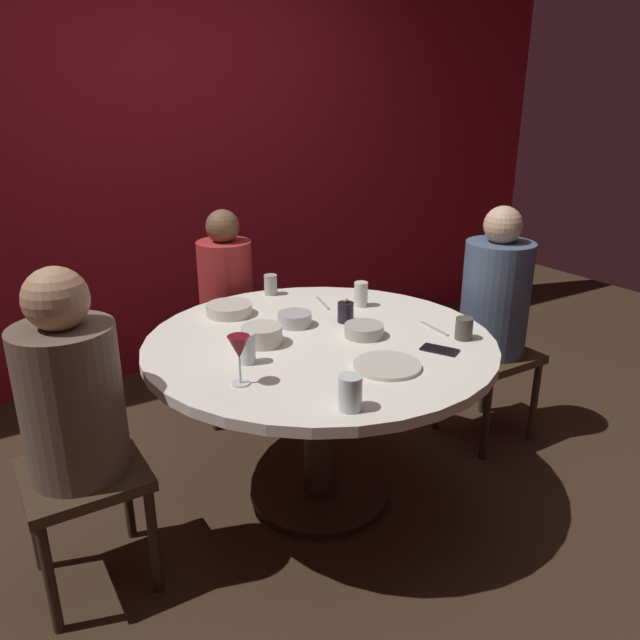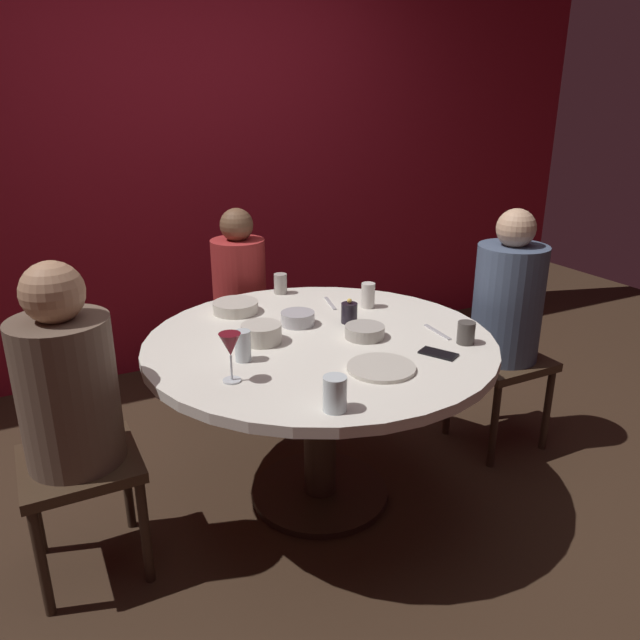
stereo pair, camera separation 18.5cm
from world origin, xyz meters
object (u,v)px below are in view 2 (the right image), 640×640
at_px(cell_phone, 438,354).
at_px(bowl_serving_large, 298,318).
at_px(dinner_plate, 381,368).
at_px(bowl_small_white, 365,332).
at_px(candle_holder, 349,313).
at_px(cup_far_edge, 243,346).
at_px(cup_center_front, 281,284).
at_px(wine_glass, 230,347).
at_px(cup_by_right_diner, 368,295).
at_px(dining_table, 320,371).
at_px(seated_diner_right, 507,306).
at_px(bowl_salad_center, 261,333).
at_px(seated_diner_left, 68,392).
at_px(cup_by_left_diner, 335,394).
at_px(cup_near_candle, 466,333).
at_px(seated_diner_back, 240,289).
at_px(bowl_sauce_side, 236,307).

height_order(cell_phone, bowl_serving_large, bowl_serving_large).
relative_size(dinner_plate, bowl_small_white, 1.54).
bearing_deg(dinner_plate, candle_holder, 73.86).
bearing_deg(cup_far_edge, cup_center_front, 56.59).
distance_m(candle_holder, wine_glass, 0.72).
height_order(bowl_serving_large, cup_by_right_diner, cup_by_right_diner).
xyz_separation_m(dining_table, seated_diner_right, (1.00, 0.00, 0.13)).
bearing_deg(cup_far_edge, bowl_small_white, -0.88).
bearing_deg(seated_diner_right, cell_phone, 27.30).
distance_m(bowl_salad_center, cup_far_edge, 0.19).
bearing_deg(seated_diner_left, dinner_plate, -19.63).
distance_m(seated_diner_left, seated_diner_right, 1.96).
relative_size(seated_diner_right, cup_by_left_diner, 10.49).
height_order(candle_holder, cup_by_right_diner, cup_by_right_diner).
bearing_deg(cup_by_right_diner, cup_near_candle, -78.13).
relative_size(seated_diner_left, candle_holder, 10.89).
height_order(wine_glass, bowl_salad_center, wine_glass).
height_order(dining_table, candle_holder, candle_holder).
relative_size(wine_glass, dinner_plate, 0.71).
bearing_deg(dinner_plate, cup_near_candle, 7.50).
height_order(seated_diner_left, dinner_plate, seated_diner_left).
height_order(cell_phone, bowl_salad_center, bowl_salad_center).
xyz_separation_m(seated_diner_back, cell_phone, (0.33, -1.29, 0.06)).
bearing_deg(dinner_plate, cup_center_front, 87.69).
bearing_deg(bowl_small_white, cup_by_right_diner, 56.70).
xyz_separation_m(candle_holder, bowl_salad_center, (-0.42, -0.03, -0.01)).
bearing_deg(cup_far_edge, seated_diner_back, 70.77).
xyz_separation_m(seated_diner_right, cup_far_edge, (-1.35, -0.06, 0.08)).
bearing_deg(wine_glass, seated_diner_right, 8.22).
bearing_deg(cup_by_left_diner, cup_center_front, 74.23).
xyz_separation_m(wine_glass, bowl_salad_center, (0.22, 0.28, -0.09)).
bearing_deg(bowl_small_white, cup_far_edge, 179.12).
relative_size(candle_holder, bowl_sauce_side, 0.54).
height_order(bowl_serving_large, bowl_small_white, bowl_serving_large).
bearing_deg(cup_by_left_diner, bowl_salad_center, 89.28).
height_order(seated_diner_left, cell_phone, seated_diner_left).
xyz_separation_m(seated_diner_back, bowl_serving_large, (-0.01, -0.76, 0.08)).
xyz_separation_m(seated_diner_left, candle_holder, (1.15, 0.11, 0.06)).
relative_size(bowl_serving_large, cup_center_front, 1.46).
bearing_deg(dinner_plate, seated_diner_left, 160.37).
relative_size(bowl_small_white, cup_near_candle, 1.81).
height_order(seated_diner_left, cup_by_left_diner, seated_diner_left).
xyz_separation_m(dining_table, cup_by_left_diner, (-0.23, -0.55, 0.20)).
bearing_deg(bowl_small_white, dinner_plate, -110.04).
distance_m(seated_diner_left, bowl_sauce_side, 0.89).
bearing_deg(cup_far_edge, bowl_serving_large, 36.20).
bearing_deg(cup_near_candle, candle_holder, 125.26).
xyz_separation_m(cell_phone, bowl_serving_large, (-0.34, 0.53, 0.02)).
xyz_separation_m(cup_by_left_diner, cup_center_front, (0.33, 1.17, -0.01)).
distance_m(wine_glass, cup_center_front, 1.00).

